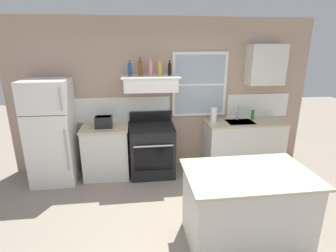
% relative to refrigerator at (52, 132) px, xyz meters
% --- Properties ---
extents(ground_plane, '(16.00, 16.00, 0.00)m').
position_rel_refrigerator_xyz_m(ground_plane, '(1.90, -1.84, -0.87)').
color(ground_plane, gray).
extents(back_wall, '(5.40, 0.11, 2.70)m').
position_rel_refrigerator_xyz_m(back_wall, '(1.93, 0.39, 0.49)').
color(back_wall, tan).
rests_on(back_wall, ground_plane).
extents(refrigerator, '(0.70, 0.72, 1.73)m').
position_rel_refrigerator_xyz_m(refrigerator, '(0.00, 0.00, 0.00)').
color(refrigerator, white).
rests_on(refrigerator, ground_plane).
extents(counter_left_of_stove, '(0.79, 0.63, 0.91)m').
position_rel_refrigerator_xyz_m(counter_left_of_stove, '(0.85, 0.06, -0.41)').
color(counter_left_of_stove, silver).
rests_on(counter_left_of_stove, ground_plane).
extents(toaster, '(0.30, 0.20, 0.19)m').
position_rel_refrigerator_xyz_m(toaster, '(0.85, 0.02, 0.14)').
color(toaster, black).
rests_on(toaster, counter_left_of_stove).
extents(stove_range, '(0.76, 0.69, 1.09)m').
position_rel_refrigerator_xyz_m(stove_range, '(1.65, 0.02, -0.40)').
color(stove_range, black).
rests_on(stove_range, ground_plane).
extents(range_hood_shelf, '(0.96, 0.52, 0.24)m').
position_rel_refrigerator_xyz_m(range_hood_shelf, '(1.65, 0.12, 0.76)').
color(range_hood_shelf, white).
extents(bottle_blue_liqueur, '(0.07, 0.07, 0.26)m').
position_rel_refrigerator_xyz_m(bottle_blue_liqueur, '(1.31, 0.16, 0.99)').
color(bottle_blue_liqueur, '#1E478C').
rests_on(bottle_blue_liqueur, range_hood_shelf).
extents(bottle_amber_wine, '(0.07, 0.07, 0.31)m').
position_rel_refrigerator_xyz_m(bottle_amber_wine, '(1.49, 0.12, 1.01)').
color(bottle_amber_wine, brown).
rests_on(bottle_amber_wine, range_hood_shelf).
extents(bottle_rose_pink, '(0.07, 0.07, 0.30)m').
position_rel_refrigerator_xyz_m(bottle_rose_pink, '(1.66, 0.12, 1.01)').
color(bottle_rose_pink, '#C67F84').
rests_on(bottle_rose_pink, range_hood_shelf).
extents(bottle_champagne_gold_foil, '(0.08, 0.08, 0.29)m').
position_rel_refrigerator_xyz_m(bottle_champagne_gold_foil, '(1.81, 0.11, 1.00)').
color(bottle_champagne_gold_foil, '#B29333').
rests_on(bottle_champagne_gold_foil, range_hood_shelf).
extents(bottle_balsamic_dark, '(0.06, 0.06, 0.25)m').
position_rel_refrigerator_xyz_m(bottle_balsamic_dark, '(1.97, 0.13, 0.99)').
color(bottle_balsamic_dark, black).
rests_on(bottle_balsamic_dark, range_hood_shelf).
extents(counter_right_with_sink, '(1.43, 0.63, 0.91)m').
position_rel_refrigerator_xyz_m(counter_right_with_sink, '(3.35, 0.06, -0.41)').
color(counter_right_with_sink, silver).
rests_on(counter_right_with_sink, ground_plane).
extents(sink_faucet, '(0.03, 0.17, 0.28)m').
position_rel_refrigerator_xyz_m(sink_faucet, '(3.25, 0.16, 0.22)').
color(sink_faucet, silver).
rests_on(sink_faucet, counter_right_with_sink).
extents(paper_towel_roll, '(0.11, 0.11, 0.27)m').
position_rel_refrigerator_xyz_m(paper_towel_roll, '(2.75, 0.06, 0.18)').
color(paper_towel_roll, white).
rests_on(paper_towel_roll, counter_right_with_sink).
extents(dish_soap_bottle, '(0.06, 0.06, 0.18)m').
position_rel_refrigerator_xyz_m(dish_soap_bottle, '(3.53, 0.16, 0.13)').
color(dish_soap_bottle, '#268C3F').
rests_on(dish_soap_bottle, counter_right_with_sink).
extents(kitchen_island, '(1.40, 0.90, 0.91)m').
position_rel_refrigerator_xyz_m(kitchen_island, '(2.60, -1.84, -0.41)').
color(kitchen_island, silver).
rests_on(kitchen_island, ground_plane).
extents(upper_cabinet_right, '(0.64, 0.32, 0.70)m').
position_rel_refrigerator_xyz_m(upper_cabinet_right, '(3.70, 0.20, 1.03)').
color(upper_cabinet_right, silver).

